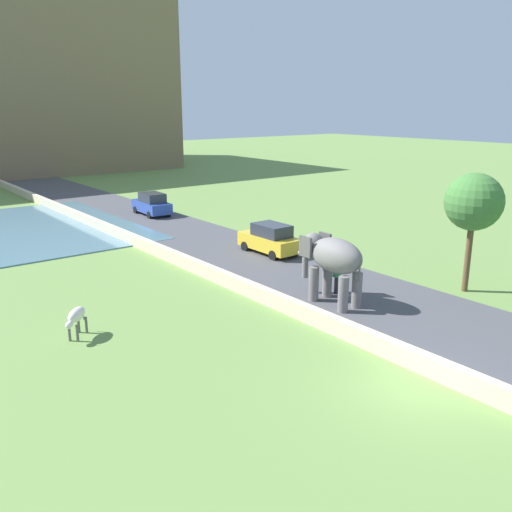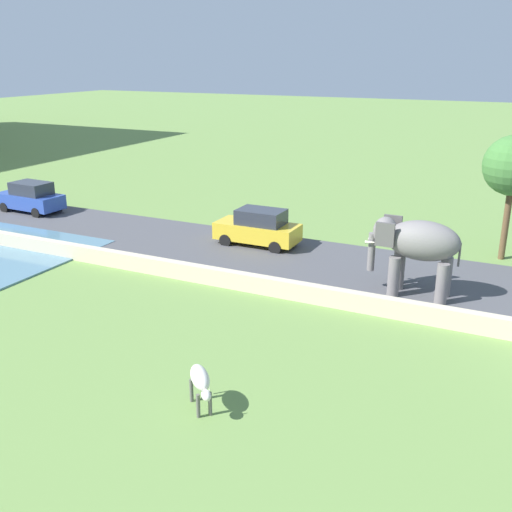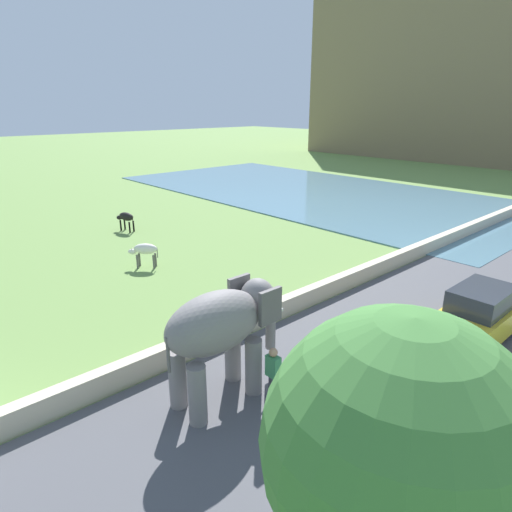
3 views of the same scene
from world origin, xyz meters
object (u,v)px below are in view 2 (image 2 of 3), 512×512
at_px(person_beside_elephant, 402,263).
at_px(car_yellow, 258,228).
at_px(cow_white, 200,381).
at_px(elephant, 416,245).
at_px(car_blue, 31,197).

bearing_deg(person_beside_elephant, car_yellow, 74.24).
bearing_deg(car_yellow, cow_white, -160.41).
bearing_deg(person_beside_elephant, cow_white, 166.89).
xyz_separation_m(elephant, car_yellow, (3.15, 8.00, -1.14)).
bearing_deg(cow_white, car_blue, 55.63).
height_order(person_beside_elephant, car_yellow, car_yellow).
distance_m(car_yellow, cow_white, 14.03).
bearing_deg(cow_white, car_yellow, 19.59).
height_order(elephant, car_blue, elephant).
relative_size(person_beside_elephant, car_yellow, 0.41).
relative_size(person_beside_elephant, cow_white, 1.33).
relative_size(car_blue, car_yellow, 1.02).
xyz_separation_m(car_blue, cow_white, (-13.22, -19.33, -0.06)).
relative_size(elephant, car_blue, 0.85).
xyz_separation_m(elephant, cow_white, (-10.07, 3.30, -1.20)).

